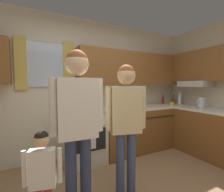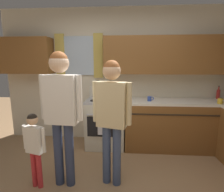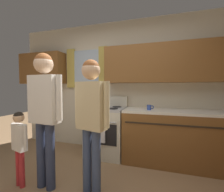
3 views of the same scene
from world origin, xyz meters
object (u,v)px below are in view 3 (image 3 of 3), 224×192
object	(u,v)px
mug_cobalt_blue	(149,107)
small_child	(19,140)
stove_oven	(106,130)
adult_holding_child	(45,104)
adult_in_plaid	(91,111)

from	to	relation	value
mug_cobalt_blue	small_child	distance (m)	1.95
mug_cobalt_blue	small_child	world-z (taller)	mug_cobalt_blue
stove_oven	mug_cobalt_blue	distance (m)	0.93
adult_holding_child	adult_in_plaid	bearing A→B (deg)	5.96
mug_cobalt_blue	adult_holding_child	distance (m)	1.61
mug_cobalt_blue	adult_in_plaid	size ratio (longest dim) A/B	0.07
adult_holding_child	small_child	size ratio (longest dim) A/B	1.75
stove_oven	mug_cobalt_blue	world-z (taller)	stove_oven
adult_in_plaid	mug_cobalt_blue	bearing A→B (deg)	58.80
stove_oven	adult_holding_child	bearing A→B (deg)	-109.58
stove_oven	small_child	bearing A→B (deg)	-121.24
adult_in_plaid	small_child	size ratio (longest dim) A/B	1.64
adult_holding_child	mug_cobalt_blue	bearing A→B (deg)	41.27
stove_oven	adult_in_plaid	bearing A→B (deg)	-79.95
stove_oven	small_child	distance (m)	1.45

